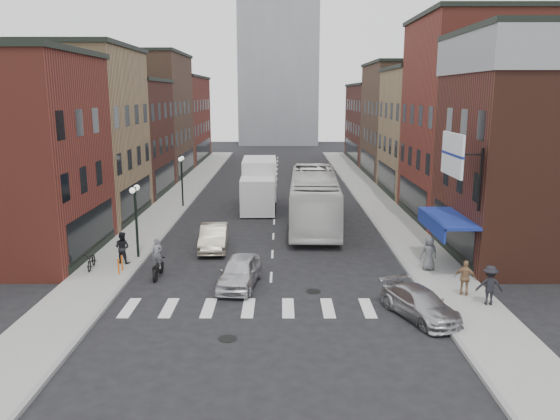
# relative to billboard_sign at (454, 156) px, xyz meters

# --- Properties ---
(ground) EXTENTS (160.00, 160.00, 0.00)m
(ground) POSITION_rel_billboard_sign_xyz_m (-8.59, -0.50, -6.13)
(ground) COLOR black
(ground) RESTS_ON ground
(sidewalk_left) EXTENTS (3.00, 74.00, 0.15)m
(sidewalk_left) POSITION_rel_billboard_sign_xyz_m (-17.09, 21.50, -6.06)
(sidewalk_left) COLOR gray
(sidewalk_left) RESTS_ON ground
(sidewalk_right) EXTENTS (3.00, 74.00, 0.15)m
(sidewalk_right) POSITION_rel_billboard_sign_xyz_m (-0.09, 21.50, -6.06)
(sidewalk_right) COLOR gray
(sidewalk_right) RESTS_ON ground
(curb_left) EXTENTS (0.20, 74.00, 0.16)m
(curb_left) POSITION_rel_billboard_sign_xyz_m (-15.59, 21.50, -6.13)
(curb_left) COLOR gray
(curb_left) RESTS_ON ground
(curb_right) EXTENTS (0.20, 74.00, 0.16)m
(curb_right) POSITION_rel_billboard_sign_xyz_m (-1.59, 21.50, -6.13)
(curb_right) COLOR gray
(curb_right) RESTS_ON ground
(crosswalk_stripes) EXTENTS (12.00, 2.20, 0.01)m
(crosswalk_stripes) POSITION_rel_billboard_sign_xyz_m (-8.59, -3.50, -6.13)
(crosswalk_stripes) COLOR silver
(crosswalk_stripes) RESTS_ON ground
(bldg_left_mid_a) EXTENTS (10.30, 10.20, 12.30)m
(bldg_left_mid_a) POSITION_rel_billboard_sign_xyz_m (-23.58, 13.50, 0.02)
(bldg_left_mid_a) COLOR #9C7E56
(bldg_left_mid_a) RESTS_ON ground
(bldg_left_mid_b) EXTENTS (10.30, 10.20, 10.30)m
(bldg_left_mid_b) POSITION_rel_billboard_sign_xyz_m (-23.58, 23.50, -0.98)
(bldg_left_mid_b) COLOR #4A241A
(bldg_left_mid_b) RESTS_ON ground
(bldg_left_far_a) EXTENTS (10.30, 12.20, 13.30)m
(bldg_left_far_a) POSITION_rel_billboard_sign_xyz_m (-23.58, 34.50, 0.52)
(bldg_left_far_a) COLOR brown
(bldg_left_far_a) RESTS_ON ground
(bldg_left_far_b) EXTENTS (10.30, 16.20, 11.30)m
(bldg_left_far_b) POSITION_rel_billboard_sign_xyz_m (-23.58, 48.50, -0.48)
(bldg_left_far_b) COLOR maroon
(bldg_left_far_b) RESTS_ON ground
(bldg_right_corner) EXTENTS (10.30, 9.20, 12.30)m
(bldg_right_corner) POSITION_rel_billboard_sign_xyz_m (6.41, 4.00, 0.02)
(bldg_right_corner) COLOR #4A241A
(bldg_right_corner) RESTS_ON ground
(bldg_right_mid_a) EXTENTS (10.30, 10.20, 14.30)m
(bldg_right_mid_a) POSITION_rel_billboard_sign_xyz_m (6.41, 13.50, 1.02)
(bldg_right_mid_a) COLOR maroon
(bldg_right_mid_a) RESTS_ON ground
(bldg_right_mid_b) EXTENTS (10.30, 10.20, 11.30)m
(bldg_right_mid_b) POSITION_rel_billboard_sign_xyz_m (6.41, 23.50, -0.48)
(bldg_right_mid_b) COLOR #9C7E56
(bldg_right_mid_b) RESTS_ON ground
(bldg_right_far_a) EXTENTS (10.30, 12.20, 12.30)m
(bldg_right_far_a) POSITION_rel_billboard_sign_xyz_m (6.41, 34.50, 0.02)
(bldg_right_far_a) COLOR brown
(bldg_right_far_a) RESTS_ON ground
(bldg_right_far_b) EXTENTS (10.30, 16.20, 10.30)m
(bldg_right_far_b) POSITION_rel_billboard_sign_xyz_m (6.41, 48.50, -0.98)
(bldg_right_far_b) COLOR #4A241A
(bldg_right_far_b) RESTS_ON ground
(awning_blue) EXTENTS (1.80, 5.00, 0.78)m
(awning_blue) POSITION_rel_billboard_sign_xyz_m (0.34, 2.00, -3.50)
(awning_blue) COLOR navy
(awning_blue) RESTS_ON ground
(billboard_sign) EXTENTS (1.52, 3.00, 3.70)m
(billboard_sign) POSITION_rel_billboard_sign_xyz_m (0.00, 0.00, 0.00)
(billboard_sign) COLOR black
(billboard_sign) RESTS_ON ground
(distant_tower) EXTENTS (14.00, 14.00, 50.00)m
(distant_tower) POSITION_rel_billboard_sign_xyz_m (-8.59, 77.50, 18.87)
(distant_tower) COLOR #9399A0
(distant_tower) RESTS_ON ground
(streetlamp_near) EXTENTS (0.32, 1.22, 4.11)m
(streetlamp_near) POSITION_rel_billboard_sign_xyz_m (-15.99, 3.50, -3.22)
(streetlamp_near) COLOR black
(streetlamp_near) RESTS_ON ground
(streetlamp_far) EXTENTS (0.32, 1.22, 4.11)m
(streetlamp_far) POSITION_rel_billboard_sign_xyz_m (-15.99, 17.50, -3.22)
(streetlamp_far) COLOR black
(streetlamp_far) RESTS_ON ground
(bike_rack) EXTENTS (0.08, 0.68, 0.80)m
(bike_rack) POSITION_rel_billboard_sign_xyz_m (-16.19, 0.80, -5.58)
(bike_rack) COLOR #D8590C
(bike_rack) RESTS_ON sidewalk_left
(box_truck) EXTENTS (2.80, 8.76, 3.79)m
(box_truck) POSITION_rel_billboard_sign_xyz_m (-9.85, 17.62, -4.26)
(box_truck) COLOR silver
(box_truck) RESTS_ON ground
(motorcycle_rider) EXTENTS (0.58, 1.98, 2.02)m
(motorcycle_rider) POSITION_rel_billboard_sign_xyz_m (-14.22, 0.45, -5.19)
(motorcycle_rider) COLOR black
(motorcycle_rider) RESTS_ON ground
(transit_bus) EXTENTS (3.67, 13.51, 3.73)m
(transit_bus) POSITION_rel_billboard_sign_xyz_m (-5.81, 11.69, -4.27)
(transit_bus) COLOR silver
(transit_bus) RESTS_ON ground
(sedan_left_near) EXTENTS (2.20, 4.39, 1.43)m
(sedan_left_near) POSITION_rel_billboard_sign_xyz_m (-10.06, -0.76, -5.42)
(sedan_left_near) COLOR silver
(sedan_left_near) RESTS_ON ground
(sedan_left_far) EXTENTS (1.76, 4.49, 1.45)m
(sedan_left_far) POSITION_rel_billboard_sign_xyz_m (-12.04, 5.50, -5.41)
(sedan_left_far) COLOR #BCB198
(sedan_left_far) RESTS_ON ground
(curb_car) EXTENTS (3.10, 4.43, 1.19)m
(curb_car) POSITION_rel_billboard_sign_xyz_m (-2.42, -4.48, -5.54)
(curb_car) COLOR #A8A8AD
(curb_car) RESTS_ON ground
(parked_bicycle) EXTENTS (0.78, 1.70, 0.86)m
(parked_bicycle) POSITION_rel_billboard_sign_xyz_m (-17.83, 1.40, -5.55)
(parked_bicycle) COLOR black
(parked_bicycle) RESTS_ON sidewalk_left
(ped_left_solo) EXTENTS (0.93, 0.69, 1.70)m
(ped_left_solo) POSITION_rel_billboard_sign_xyz_m (-16.51, 2.38, -5.13)
(ped_left_solo) COLOR black
(ped_left_solo) RESTS_ON sidewalk_left
(ped_right_a) EXTENTS (1.17, 0.68, 1.72)m
(ped_right_a) POSITION_rel_billboard_sign_xyz_m (0.79, -3.42, -5.12)
(ped_right_a) COLOR black
(ped_right_a) RESTS_ON sidewalk_right
(ped_right_b) EXTENTS (1.05, 0.83, 1.60)m
(ped_right_b) POSITION_rel_billboard_sign_xyz_m (0.11, -2.33, -5.18)
(ped_right_b) COLOR #946D4B
(ped_right_b) RESTS_ON sidewalk_right
(ped_right_c) EXTENTS (0.93, 0.68, 1.77)m
(ped_right_c) POSITION_rel_billboard_sign_xyz_m (-0.55, 1.26, -5.10)
(ped_right_c) COLOR #525559
(ped_right_c) RESTS_ON sidewalk_right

